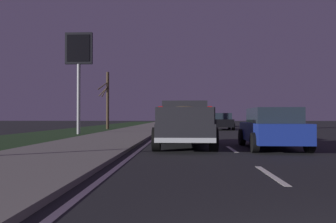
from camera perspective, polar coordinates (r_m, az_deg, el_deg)
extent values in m
plane|color=black|center=(29.02, 6.06, -3.26)|extent=(144.00, 144.00, 0.00)
cube|color=slate|center=(29.22, -5.18, -3.12)|extent=(108.00, 4.00, 0.12)
cube|color=#1E3819|center=(30.29, -14.61, -3.13)|extent=(108.00, 6.00, 0.01)
cube|color=silver|center=(7.58, 16.64, -10.01)|extent=(2.40, 0.14, 0.01)
cube|color=silver|center=(13.09, 10.53, -6.16)|extent=(2.40, 0.14, 0.01)
cube|color=silver|center=(19.19, 7.93, -4.47)|extent=(2.40, 0.14, 0.01)
cube|color=silver|center=(25.81, 6.52, -3.55)|extent=(2.40, 0.14, 0.01)
cube|color=silver|center=(32.47, 5.68, -3.00)|extent=(2.40, 0.14, 0.01)
cube|color=silver|center=(37.66, 5.23, -2.70)|extent=(2.40, 0.14, 0.01)
cube|color=silver|center=(44.57, 4.80, -2.42)|extent=(2.40, 0.14, 0.01)
cube|color=silver|center=(50.34, 4.53, -2.24)|extent=(2.40, 0.14, 0.01)
cube|color=silver|center=(56.39, 4.30, -2.09)|extent=(2.40, 0.14, 0.01)
cube|color=silver|center=(62.91, 4.11, -1.96)|extent=(2.40, 0.14, 0.01)
cube|color=silver|center=(69.81, 3.94, -1.86)|extent=(2.40, 0.14, 0.01)
cube|color=silver|center=(76.39, 3.81, -1.77)|extent=(2.40, 0.14, 0.01)
cube|color=silver|center=(29.01, -0.67, -3.26)|extent=(108.00, 0.14, 0.01)
cube|color=#232328|center=(13.81, 2.78, -3.12)|extent=(5.40, 2.00, 0.60)
cube|color=#232328|center=(14.99, 2.75, -0.08)|extent=(2.16, 1.84, 0.90)
cube|color=#1E2833|center=(13.94, 2.77, 0.19)|extent=(0.04, 1.44, 0.50)
cube|color=#232328|center=(12.75, -1.43, -0.70)|extent=(3.02, 0.08, 0.56)
cube|color=#232328|center=(12.76, 7.03, -0.70)|extent=(3.02, 0.08, 0.56)
cube|color=#232328|center=(11.14, 2.84, -0.68)|extent=(0.08, 1.88, 0.56)
cube|color=silver|center=(11.16, 2.85, -4.79)|extent=(0.12, 2.00, 0.16)
cube|color=red|center=(11.17, -1.26, 0.35)|extent=(0.06, 0.14, 0.20)
cube|color=red|center=(11.18, 6.95, 0.35)|extent=(0.06, 0.14, 0.20)
ellipsoid|color=#4C422D|center=(12.72, 2.80, -0.52)|extent=(2.59, 1.52, 0.64)
sphere|color=silver|center=(13.22, 1.23, -1.14)|extent=(0.40, 0.40, 0.40)
sphere|color=beige|center=(12.12, 4.23, -1.26)|extent=(0.34, 0.34, 0.34)
cylinder|color=black|center=(15.63, -0.93, -3.78)|extent=(0.84, 0.28, 0.84)
cylinder|color=black|center=(15.63, 6.42, -3.77)|extent=(0.84, 0.28, 0.84)
cylinder|color=black|center=(12.08, -1.94, -4.63)|extent=(0.84, 0.28, 0.84)
cylinder|color=black|center=(12.09, 7.58, -4.62)|extent=(0.84, 0.28, 0.84)
cube|color=black|center=(32.36, 8.85, -1.89)|extent=(4.43, 1.87, 0.70)
cube|color=#1E2833|center=(32.10, 8.89, -0.77)|extent=(2.49, 1.62, 0.56)
cylinder|color=black|center=(33.78, 7.09, -2.34)|extent=(0.68, 0.22, 0.68)
cylinder|color=black|center=(33.95, 10.12, -2.33)|extent=(0.68, 0.22, 0.68)
cylinder|color=black|center=(30.80, 7.46, -2.48)|extent=(0.68, 0.22, 0.68)
cylinder|color=black|center=(30.98, 10.78, -2.47)|extent=(0.68, 0.22, 0.68)
cube|color=red|center=(30.22, 9.25, -1.87)|extent=(0.10, 1.51, 0.10)
cube|color=#9E845B|center=(41.55, 7.62, -1.66)|extent=(4.43, 1.87, 0.70)
cube|color=#1E2833|center=(41.30, 7.65, -0.79)|extent=(2.49, 1.62, 0.56)
cylinder|color=black|center=(42.99, 6.27, -2.02)|extent=(0.68, 0.22, 0.68)
cylinder|color=black|center=(43.12, 8.66, -2.02)|extent=(0.68, 0.22, 0.68)
cylinder|color=black|center=(40.01, 6.50, -2.11)|extent=(0.68, 0.22, 0.68)
cylinder|color=black|center=(40.15, 9.06, -2.10)|extent=(0.68, 0.22, 0.68)
cube|color=red|center=(39.41, 7.86, -1.63)|extent=(0.10, 1.51, 0.10)
cube|color=navy|center=(13.64, 16.79, -3.28)|extent=(4.45, 1.93, 0.70)
cube|color=#1E2833|center=(13.38, 17.02, -0.63)|extent=(2.51, 1.66, 0.56)
cylinder|color=black|center=(14.96, 12.16, -4.19)|extent=(0.68, 0.22, 0.68)
cylinder|color=black|center=(15.32, 18.86, -4.09)|extent=(0.68, 0.22, 0.68)
cylinder|color=black|center=(12.01, 14.17, -5.01)|extent=(0.68, 0.22, 0.68)
cylinder|color=black|center=(12.45, 22.38, -4.82)|extent=(0.68, 0.22, 0.68)
cube|color=red|center=(11.55, 19.14, -3.47)|extent=(0.12, 1.51, 0.10)
cube|color=#14592D|center=(40.70, 2.86, -1.69)|extent=(4.44, 1.89, 0.70)
cube|color=#1E2833|center=(40.45, 2.87, -0.80)|extent=(2.50, 1.63, 0.56)
cylinder|color=black|center=(42.19, 1.58, -2.05)|extent=(0.68, 0.22, 0.68)
cylinder|color=black|center=(42.24, 4.02, -2.05)|extent=(0.68, 0.22, 0.68)
cylinder|color=black|center=(39.20, 1.61, -2.14)|extent=(0.68, 0.22, 0.68)
cylinder|color=black|center=(39.25, 4.24, -2.14)|extent=(0.68, 0.22, 0.68)
cube|color=red|center=(38.55, 2.95, -1.66)|extent=(0.11, 1.51, 0.10)
cylinder|color=#99999E|center=(24.80, -14.59, 4.55)|extent=(0.24, 0.24, 7.08)
cube|color=black|center=(25.14, -14.57, 10.10)|extent=(0.24, 1.90, 2.20)
cube|color=black|center=(25.02, -14.65, 10.15)|extent=(0.04, 1.60, 1.87)
cylinder|color=#423323|center=(34.14, -9.97, 1.80)|extent=(0.28, 0.28, 5.59)
cylinder|color=#423323|center=(33.78, -10.42, 3.36)|extent=(1.01, 0.46, 1.22)
cylinder|color=#423323|center=(34.00, -10.75, 4.20)|extent=(0.68, 0.93, 0.89)
cylinder|color=#423323|center=(34.58, -10.66, 3.31)|extent=(0.56, 1.08, 1.01)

